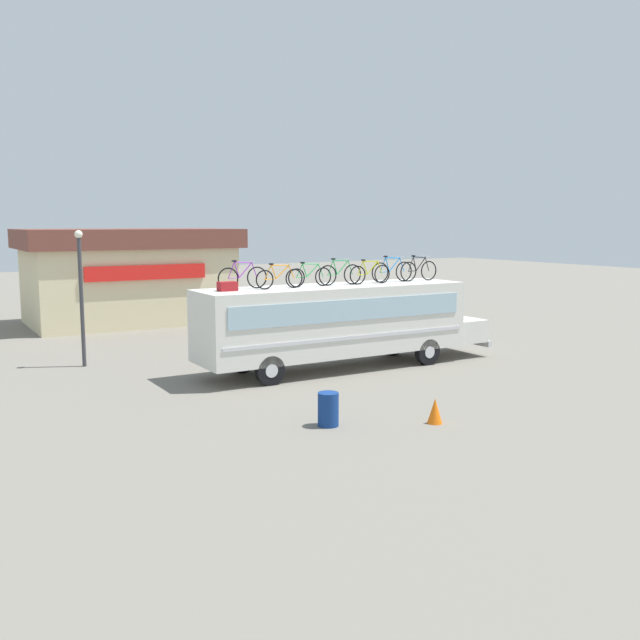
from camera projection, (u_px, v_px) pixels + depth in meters
The scene contains 14 objects.
ground_plane at pixel (334, 369), 24.82m from camera, with size 120.00×120.00×0.00m, color slate.
bus at pixel (340, 321), 24.72m from camera, with size 11.33×2.49×2.95m.
luggage_bag_1 at pixel (227, 286), 22.46m from camera, with size 0.59×0.37×0.30m, color maroon.
rooftop_bicycle_1 at pixel (243, 277), 23.07m from camera, with size 1.76×0.44×0.96m.
rooftop_bicycle_2 at pixel (279, 278), 23.20m from camera, with size 1.73×0.44×0.86m.
rooftop_bicycle_3 at pixel (310, 276), 23.98m from camera, with size 1.69×0.44×0.86m.
rooftop_bicycle_4 at pixel (340, 274), 24.58m from camera, with size 1.74×0.44×0.95m.
rooftop_bicycle_5 at pixel (370, 274), 25.05m from camera, with size 1.72×0.44×0.89m.
rooftop_bicycle_6 at pixel (392, 271), 25.90m from camera, with size 1.82×0.44×0.98m.
rooftop_bicycle_7 at pixel (419, 270), 26.37m from camera, with size 1.70×0.44×0.98m.
roadside_building at pixel (129, 275), 36.28m from camera, with size 10.47×6.66×4.82m.
trash_bin at pixel (328, 409), 17.80m from camera, with size 0.53×0.53×0.86m, color navy.
traffic_cone at pixel (435, 411), 18.04m from camera, with size 0.39×0.39×0.65m, color orange.
street_lamp at pixel (81, 289), 24.93m from camera, with size 0.28×0.28×4.86m.
Camera 1 is at (-12.81, -20.72, 5.09)m, focal length 39.53 mm.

